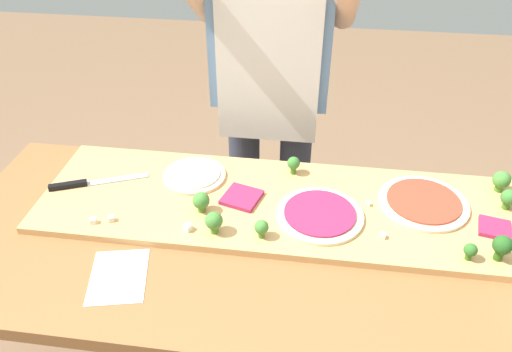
{
  "coord_description": "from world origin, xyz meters",
  "views": [
    {
      "loc": [
        0.1,
        -0.97,
        1.72
      ],
      "look_at": [
        -0.06,
        0.18,
        0.88
      ],
      "focal_mm": 34.82,
      "sensor_mm": 36.0,
      "label": 1
    }
  ],
  "objects_px": {
    "broccoli_floret_back_mid": "(261,228)",
    "cheese_crumble_c": "(93,221)",
    "pizza_slice_center": "(495,228)",
    "broccoli_floret_back_right": "(214,221)",
    "broccoli_floret_front_right": "(502,246)",
    "pizza_whole_tomato_red": "(423,202)",
    "broccoli_floret_front_mid": "(294,164)",
    "broccoli_floret_center_right": "(201,201)",
    "prep_table": "(269,267)",
    "chefs_knife": "(85,183)",
    "cheese_crumble_a": "(368,204)",
    "cheese_crumble_d": "(111,219)",
    "pizza_whole_white_garlic": "(194,175)",
    "broccoli_floret_back_left": "(501,180)",
    "broccoli_floret_center_left": "(470,251)",
    "pizza_whole_beet_magenta": "(320,214)",
    "pizza_slice_far_right": "(242,197)",
    "cheese_crumble_b": "(188,227)",
    "recipe_note": "(119,276)",
    "cheese_crumble_e": "(383,236)",
    "broccoli_floret_front_left": "(509,198)"
  },
  "relations": [
    {
      "from": "broccoli_floret_back_mid",
      "to": "cheese_crumble_c",
      "type": "xyz_separation_m",
      "value": [
        -0.46,
        -0.01,
        -0.02
      ]
    },
    {
      "from": "pizza_slice_center",
      "to": "broccoli_floret_back_right",
      "type": "height_order",
      "value": "broccoli_floret_back_right"
    },
    {
      "from": "broccoli_floret_front_right",
      "to": "broccoli_floret_back_right",
      "type": "bearing_deg",
      "value": -179.99
    },
    {
      "from": "pizza_whole_tomato_red",
      "to": "broccoli_floret_front_mid",
      "type": "height_order",
      "value": "broccoli_floret_front_mid"
    },
    {
      "from": "pizza_slice_center",
      "to": "broccoli_floret_center_right",
      "type": "height_order",
      "value": "broccoli_floret_center_right"
    },
    {
      "from": "pizza_whole_tomato_red",
      "to": "broccoli_floret_back_right",
      "type": "height_order",
      "value": "broccoli_floret_back_right"
    },
    {
      "from": "pizza_whole_tomato_red",
      "to": "pizza_slice_center",
      "type": "height_order",
      "value": "pizza_whole_tomato_red"
    },
    {
      "from": "broccoli_floret_back_mid",
      "to": "broccoli_floret_front_mid",
      "type": "bearing_deg",
      "value": 78.5
    },
    {
      "from": "prep_table",
      "to": "pizza_whole_tomato_red",
      "type": "bearing_deg",
      "value": 23.24
    },
    {
      "from": "chefs_knife",
      "to": "broccoli_floret_front_mid",
      "type": "xyz_separation_m",
      "value": [
        0.62,
        0.15,
        0.03
      ]
    },
    {
      "from": "broccoli_floret_back_mid",
      "to": "cheese_crumble_a",
      "type": "distance_m",
      "value": 0.33
    },
    {
      "from": "pizza_whole_tomato_red",
      "to": "cheese_crumble_a",
      "type": "distance_m",
      "value": 0.16
    },
    {
      "from": "broccoli_floret_back_mid",
      "to": "cheese_crumble_a",
      "type": "xyz_separation_m",
      "value": [
        0.28,
        0.17,
        -0.02
      ]
    },
    {
      "from": "broccoli_floret_front_mid",
      "to": "cheese_crumble_d",
      "type": "xyz_separation_m",
      "value": [
        -0.48,
        -0.29,
        -0.03
      ]
    },
    {
      "from": "prep_table",
      "to": "chefs_knife",
      "type": "height_order",
      "value": "chefs_knife"
    },
    {
      "from": "pizza_whole_tomato_red",
      "to": "pizza_whole_white_garlic",
      "type": "relative_size",
      "value": 1.32
    },
    {
      "from": "broccoli_floret_back_left",
      "to": "broccoli_floret_back_mid",
      "type": "relative_size",
      "value": 1.24
    },
    {
      "from": "broccoli_floret_center_left",
      "to": "broccoli_floret_front_right",
      "type": "relative_size",
      "value": 0.66
    },
    {
      "from": "pizza_whole_beet_magenta",
      "to": "pizza_slice_far_right",
      "type": "bearing_deg",
      "value": 168.17
    },
    {
      "from": "pizza_whole_tomato_red",
      "to": "cheese_crumble_b",
      "type": "distance_m",
      "value": 0.67
    },
    {
      "from": "broccoli_floret_back_right",
      "to": "recipe_note",
      "type": "relative_size",
      "value": 0.36
    },
    {
      "from": "broccoli_floret_back_left",
      "to": "broccoli_floret_back_right",
      "type": "distance_m",
      "value": 0.85
    },
    {
      "from": "broccoli_floret_center_right",
      "to": "cheese_crumble_d",
      "type": "xyz_separation_m",
      "value": [
        -0.24,
        -0.07,
        -0.03
      ]
    },
    {
      "from": "broccoli_floret_center_right",
      "to": "broccoli_floret_back_right",
      "type": "bearing_deg",
      "value": -56.6
    },
    {
      "from": "chefs_knife",
      "to": "cheese_crumble_b",
      "type": "relative_size",
      "value": 14.88
    },
    {
      "from": "cheese_crumble_e",
      "to": "pizza_whole_white_garlic",
      "type": "bearing_deg",
      "value": 160.44
    },
    {
      "from": "pizza_slice_center",
      "to": "pizza_slice_far_right",
      "type": "bearing_deg",
      "value": 176.83
    },
    {
      "from": "chefs_knife",
      "to": "cheese_crumble_a",
      "type": "bearing_deg",
      "value": 1.18
    },
    {
      "from": "broccoli_floret_back_left",
      "to": "cheese_crumble_b",
      "type": "bearing_deg",
      "value": -161.2
    },
    {
      "from": "pizza_slice_far_right",
      "to": "broccoli_floret_front_mid",
      "type": "bearing_deg",
      "value": 47.17
    },
    {
      "from": "pizza_whole_beet_magenta",
      "to": "pizza_slice_center",
      "type": "distance_m",
      "value": 0.47
    },
    {
      "from": "broccoli_floret_front_mid",
      "to": "pizza_slice_center",
      "type": "bearing_deg",
      "value": -18.61
    },
    {
      "from": "broccoli_floret_back_mid",
      "to": "cheese_crumble_a",
      "type": "bearing_deg",
      "value": 30.95
    },
    {
      "from": "chefs_knife",
      "to": "pizza_slice_far_right",
      "type": "distance_m",
      "value": 0.48
    },
    {
      "from": "prep_table",
      "to": "cheese_crumble_e",
      "type": "height_order",
      "value": "cheese_crumble_e"
    },
    {
      "from": "broccoli_floret_center_left",
      "to": "broccoli_floret_front_right",
      "type": "height_order",
      "value": "broccoli_floret_front_right"
    },
    {
      "from": "broccoli_floret_center_right",
      "to": "prep_table",
      "type": "bearing_deg",
      "value": -18.2
    },
    {
      "from": "broccoli_floret_front_left",
      "to": "cheese_crumble_e",
      "type": "bearing_deg",
      "value": -154.04
    },
    {
      "from": "pizza_whole_tomato_red",
      "to": "broccoli_floret_back_left",
      "type": "distance_m",
      "value": 0.25
    },
    {
      "from": "broccoli_floret_front_left",
      "to": "broccoli_floret_center_right",
      "type": "height_order",
      "value": "same"
    },
    {
      "from": "broccoli_floret_back_left",
      "to": "pizza_slice_center",
      "type": "bearing_deg",
      "value": -106.45
    },
    {
      "from": "pizza_slice_far_right",
      "to": "broccoli_floret_back_right",
      "type": "xyz_separation_m",
      "value": [
        -0.05,
        -0.15,
        0.03
      ]
    },
    {
      "from": "pizza_whole_tomato_red",
      "to": "broccoli_floret_back_right",
      "type": "xyz_separation_m",
      "value": [
        -0.57,
        -0.2,
        0.03
      ]
    },
    {
      "from": "broccoli_floret_front_mid",
      "to": "broccoli_floret_center_right",
      "type": "distance_m",
      "value": 0.32
    },
    {
      "from": "cheese_crumble_e",
      "to": "broccoli_floret_center_right",
      "type": "bearing_deg",
      "value": 175.25
    },
    {
      "from": "pizza_whole_white_garlic",
      "to": "broccoli_floret_back_mid",
      "type": "relative_size",
      "value": 3.61
    },
    {
      "from": "pizza_slice_center",
      "to": "pizza_whole_tomato_red",
      "type": "bearing_deg",
      "value": 154.15
    },
    {
      "from": "broccoli_floret_back_left",
      "to": "pizza_whole_tomato_red",
      "type": "bearing_deg",
      "value": -156.99
    },
    {
      "from": "cheese_crumble_b",
      "to": "cheese_crumble_c",
      "type": "bearing_deg",
      "value": -178.52
    },
    {
      "from": "pizza_slice_far_right",
      "to": "cheese_crumble_a",
      "type": "height_order",
      "value": "cheese_crumble_a"
    }
  ]
}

